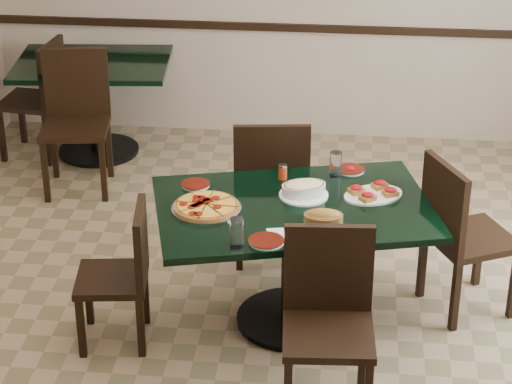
# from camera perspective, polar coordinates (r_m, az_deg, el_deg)

# --- Properties ---
(floor) EXTENTS (5.50, 5.50, 0.00)m
(floor) POSITION_cam_1_polar(r_m,az_deg,el_deg) (5.83, 1.19, -7.25)
(floor) COLOR #8A6F4F
(floor) RESTS_ON ground
(room_shell) EXTENTS (5.50, 5.50, 5.50)m
(room_shell) POSITION_cam_1_polar(r_m,az_deg,el_deg) (6.91, 11.11, 8.58)
(room_shell) COLOR silver
(room_shell) RESTS_ON floor
(main_table) EXTENTS (1.68, 1.30, 0.75)m
(main_table) POSITION_cam_1_polar(r_m,az_deg,el_deg) (5.52, 2.15, -2.46)
(main_table) COLOR black
(main_table) RESTS_ON floor
(back_table) EXTENTS (1.22, 0.94, 0.75)m
(back_table) POSITION_cam_1_polar(r_m,az_deg,el_deg) (7.80, -9.23, 5.80)
(back_table) COLOR black
(back_table) RESTS_ON floor
(chair_far) EXTENTS (0.51, 0.51, 0.98)m
(chair_far) POSITION_cam_1_polar(r_m,az_deg,el_deg) (6.13, 0.87, 0.55)
(chair_far) COLOR black
(chair_far) RESTS_ON floor
(chair_near) EXTENTS (0.47, 0.47, 0.95)m
(chair_near) POSITION_cam_1_polar(r_m,az_deg,el_deg) (4.94, 4.14, -6.79)
(chair_near) COLOR black
(chair_near) RESTS_ON floor
(chair_right) EXTENTS (0.59, 0.59, 0.95)m
(chair_right) POSITION_cam_1_polar(r_m,az_deg,el_deg) (5.76, 11.51, -2.09)
(chair_right) COLOR black
(chair_right) RESTS_ON floor
(chair_left) EXTENTS (0.43, 0.43, 0.82)m
(chair_left) POSITION_cam_1_polar(r_m,az_deg,el_deg) (5.47, -7.52, -4.39)
(chair_left) COLOR black
(chair_left) RESTS_ON floor
(back_chair_near) EXTENTS (0.52, 0.52, 1.00)m
(back_chair_near) POSITION_cam_1_polar(r_m,az_deg,el_deg) (7.28, -10.24, 4.53)
(back_chair_near) COLOR black
(back_chair_near) RESTS_ON floor
(back_chair_left) EXTENTS (0.48, 0.48, 0.92)m
(back_chair_left) POSITION_cam_1_polar(r_m,az_deg,el_deg) (7.83, -12.20, 5.57)
(back_chair_left) COLOR black
(back_chair_left) RESTS_ON floor
(pepperoni_pizza) EXTENTS (0.38, 0.38, 0.04)m
(pepperoni_pizza) POSITION_cam_1_polar(r_m,az_deg,el_deg) (5.39, -2.85, -0.83)
(pepperoni_pizza) COLOR silver
(pepperoni_pizza) RESTS_ON main_table
(lasagna_casserole) EXTENTS (0.29, 0.27, 0.09)m
(lasagna_casserole) POSITION_cam_1_polar(r_m,az_deg,el_deg) (5.52, 2.75, 0.19)
(lasagna_casserole) COLOR white
(lasagna_casserole) RESTS_ON main_table
(bread_basket) EXTENTS (0.21, 0.15, 0.09)m
(bread_basket) POSITION_cam_1_polar(r_m,az_deg,el_deg) (5.23, 3.87, -1.48)
(bread_basket) COLOR brown
(bread_basket) RESTS_ON main_table
(bruschetta_platter) EXTENTS (0.41, 0.37, 0.05)m
(bruschetta_platter) POSITION_cam_1_polar(r_m,az_deg,el_deg) (5.56, 6.72, -0.03)
(bruschetta_platter) COLOR white
(bruschetta_platter) RESTS_ON main_table
(side_plate_near) EXTENTS (0.18, 0.18, 0.02)m
(side_plate_near) POSITION_cam_1_polar(r_m,az_deg,el_deg) (5.07, 0.59, -2.82)
(side_plate_near) COLOR white
(side_plate_near) RESTS_ON main_table
(side_plate_far_r) EXTENTS (0.17, 0.17, 0.03)m
(side_plate_far_r) POSITION_cam_1_polar(r_m,az_deg,el_deg) (5.85, 5.41, 1.29)
(side_plate_far_r) COLOR white
(side_plate_far_r) RESTS_ON main_table
(side_plate_far_l) EXTENTS (0.16, 0.16, 0.02)m
(side_plate_far_l) POSITION_cam_1_polar(r_m,az_deg,el_deg) (5.65, -3.47, 0.44)
(side_plate_far_l) COLOR white
(side_plate_far_l) RESTS_ON main_table
(napkin_setting) EXTENTS (0.18, 0.18, 0.01)m
(napkin_setting) POSITION_cam_1_polar(r_m,az_deg,el_deg) (5.13, 1.54, -2.47)
(napkin_setting) COLOR white
(napkin_setting) RESTS_ON main_table
(water_glass_a) EXTENTS (0.07, 0.07, 0.15)m
(water_glass_a) POSITION_cam_1_polar(r_m,az_deg,el_deg) (5.74, 4.57, 1.58)
(water_glass_a) COLOR white
(water_glass_a) RESTS_ON main_table
(water_glass_b) EXTENTS (0.07, 0.07, 0.16)m
(water_glass_b) POSITION_cam_1_polar(r_m,az_deg,el_deg) (5.00, -1.10, -2.34)
(water_glass_b) COLOR white
(water_glass_b) RESTS_ON main_table
(pepper_shaker) EXTENTS (0.05, 0.05, 0.09)m
(pepper_shaker) POSITION_cam_1_polar(r_m,az_deg,el_deg) (5.71, 1.54, 1.18)
(pepper_shaker) COLOR #BA3713
(pepper_shaker) RESTS_ON main_table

